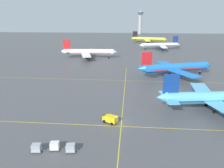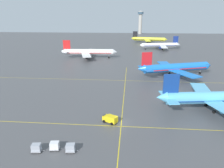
% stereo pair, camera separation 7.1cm
% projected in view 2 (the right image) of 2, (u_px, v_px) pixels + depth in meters
% --- Properties ---
extents(ground_plane, '(600.00, 600.00, 0.00)m').
position_uv_depth(ground_plane, '(121.00, 123.00, 59.40)').
color(ground_plane, '#4C4C4F').
extents(airliner_front_gate, '(37.99, 32.46, 11.82)m').
position_uv_depth(airliner_front_gate, '(216.00, 98.00, 66.36)').
color(airliner_front_gate, '#5BB7E5').
rests_on(airliner_front_gate, ground).
extents(airliner_second_row, '(38.12, 32.62, 12.18)m').
position_uv_depth(airliner_second_row, '(175.00, 68.00, 103.32)').
color(airliner_second_row, blue).
rests_on(airliner_second_row, ground).
extents(airliner_third_row, '(38.57, 33.22, 11.99)m').
position_uv_depth(airliner_third_row, '(89.00, 52.00, 146.30)').
color(airliner_third_row, white).
rests_on(airliner_third_row, ground).
extents(airliner_far_left_stand, '(35.06, 29.80, 10.95)m').
position_uv_depth(airliner_far_left_stand, '(160.00, 45.00, 182.56)').
color(airliner_far_left_stand, white).
rests_on(airliner_far_left_stand, ground).
extents(airliner_far_right_stand, '(37.36, 31.90, 11.62)m').
position_uv_depth(airliner_far_right_stand, '(149.00, 39.00, 223.12)').
color(airliner_far_right_stand, yellow).
rests_on(airliner_far_right_stand, ground).
extents(taxiway_markings, '(158.01, 92.23, 0.01)m').
position_uv_depth(taxiway_markings, '(124.00, 98.00, 77.36)').
color(taxiway_markings, yellow).
rests_on(taxiway_markings, ground).
extents(service_truck_red_van, '(4.48, 3.63, 2.10)m').
position_uv_depth(service_truck_red_van, '(110.00, 119.00, 59.18)').
color(service_truck_red_van, yellow).
rests_on(service_truck_red_van, ground).
extents(baggage_cart_row_leftmost, '(2.83, 1.90, 1.86)m').
position_uv_depth(baggage_cart_row_leftmost, '(36.00, 148.00, 46.55)').
color(baggage_cart_row_leftmost, '#99999E').
rests_on(baggage_cart_row_leftmost, ground).
extents(baggage_cart_row_second, '(2.83, 1.90, 1.86)m').
position_uv_depth(baggage_cart_row_second, '(55.00, 146.00, 47.28)').
color(baggage_cart_row_second, '#99999E').
rests_on(baggage_cart_row_second, ground).
extents(baggage_cart_row_middle, '(2.83, 1.90, 1.86)m').
position_uv_depth(baggage_cart_row_middle, '(70.00, 148.00, 46.53)').
color(baggage_cart_row_middle, '#99999E').
rests_on(baggage_cart_row_middle, ground).
extents(control_tower, '(8.82, 8.82, 33.77)m').
position_uv_depth(control_tower, '(140.00, 20.00, 322.50)').
color(control_tower, '#ADA89E').
rests_on(control_tower, ground).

